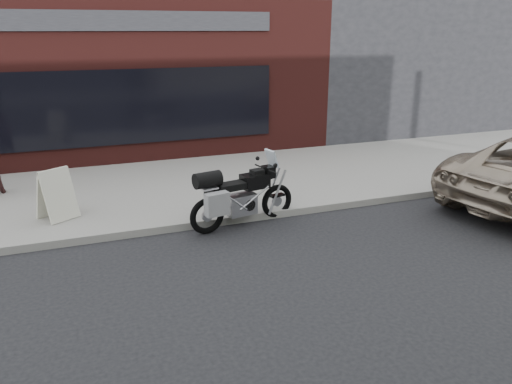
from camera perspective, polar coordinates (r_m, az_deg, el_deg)
ground at (r=6.58m, az=6.19°, el=-16.27°), size 120.00×120.00×0.00m
near_sidewalk at (r=12.62m, az=-8.02°, el=1.25°), size 44.00×6.00×0.15m
storefront at (r=18.86m, az=-19.26°, el=12.77°), size 14.00×10.07×4.50m
neighbour_building at (r=22.61m, az=13.76°, el=15.89°), size 10.00×10.00×6.00m
motorcycle at (r=9.62m, az=-2.17°, el=-0.52°), size 2.28×1.03×1.46m
sandwich_sign at (r=10.46m, az=-21.92°, el=-0.19°), size 0.83×0.82×1.00m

